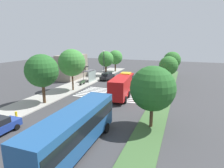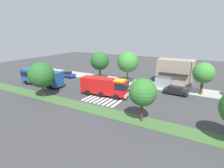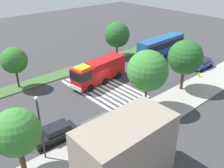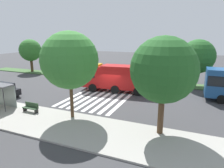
{
  "view_description": "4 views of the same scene",
  "coord_description": "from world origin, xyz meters",
  "px_view_note": "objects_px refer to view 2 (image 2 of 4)",
  "views": [
    {
      "loc": [
        -29.22,
        -11.25,
        9.4
      ],
      "look_at": [
        1.26,
        0.43,
        1.71
      ],
      "focal_mm": 30.09,
      "sensor_mm": 36.0,
      "label": 1
    },
    {
      "loc": [
        17.23,
        -29.73,
        11.97
      ],
      "look_at": [
        -0.31,
        1.31,
        1.57
      ],
      "focal_mm": 28.21,
      "sensor_mm": 36.0,
      "label": 2
    },
    {
      "loc": [
        21.2,
        25.2,
        17.09
      ],
      "look_at": [
        0.6,
        1.99,
        1.43
      ],
      "focal_mm": 39.56,
      "sensor_mm": 36.0,
      "label": 3
    },
    {
      "loc": [
        -9.74,
        22.29,
        7.51
      ],
      "look_at": [
        -0.63,
        0.59,
        1.62
      ],
      "focal_mm": 32.14,
      "sensor_mm": 36.0,
      "label": 4
    }
  ],
  "objects_px": {
    "transit_bus": "(41,76)",
    "fire_truck": "(105,86)",
    "median_tree_far_west": "(41,75)",
    "fire_hydrant": "(82,76)",
    "sidewalk_tree_far_west": "(100,61)",
    "bus_stop_shelter": "(163,80)",
    "street_lamp": "(190,74)",
    "parked_car_west": "(67,74)",
    "sidewalk_tree_west": "(128,62)",
    "sidewalk_tree_center": "(204,73)",
    "bench_near_shelter": "(145,84)",
    "parked_car_mid": "(176,90)",
    "median_tree_west": "(143,92)"
  },
  "relations": [
    {
      "from": "bus_stop_shelter",
      "to": "median_tree_far_west",
      "type": "height_order",
      "value": "median_tree_far_west"
    },
    {
      "from": "sidewalk_tree_west",
      "to": "median_tree_far_west",
      "type": "distance_m",
      "value": 19.27
    },
    {
      "from": "fire_truck",
      "to": "bus_stop_shelter",
      "type": "relative_size",
      "value": 2.8
    },
    {
      "from": "parked_car_west",
      "to": "fire_hydrant",
      "type": "distance_m",
      "value": 4.29
    },
    {
      "from": "street_lamp",
      "to": "bus_stop_shelter",
      "type": "bearing_deg",
      "value": 170.35
    },
    {
      "from": "street_lamp",
      "to": "sidewalk_tree_center",
      "type": "relative_size",
      "value": 1.05
    },
    {
      "from": "transit_bus",
      "to": "sidewalk_tree_center",
      "type": "xyz_separation_m",
      "value": [
        33.11,
        11.05,
        2.32
      ]
    },
    {
      "from": "bench_near_shelter",
      "to": "sidewalk_tree_west",
      "type": "height_order",
      "value": "sidewalk_tree_west"
    },
    {
      "from": "parked_car_mid",
      "to": "fire_hydrant",
      "type": "xyz_separation_m",
      "value": [
        -25.21,
        1.7,
        -0.39
      ]
    },
    {
      "from": "transit_bus",
      "to": "street_lamp",
      "type": "bearing_deg",
      "value": -162.2
    },
    {
      "from": "street_lamp",
      "to": "parked_car_mid",
      "type": "bearing_deg",
      "value": -140.64
    },
    {
      "from": "parked_car_west",
      "to": "sidewalk_tree_center",
      "type": "relative_size",
      "value": 0.74
    },
    {
      "from": "median_tree_far_west",
      "to": "median_tree_west",
      "type": "distance_m",
      "value": 19.83
    },
    {
      "from": "bus_stop_shelter",
      "to": "bench_near_shelter",
      "type": "relative_size",
      "value": 2.19
    },
    {
      "from": "parked_car_mid",
      "to": "bus_stop_shelter",
      "type": "xyz_separation_m",
      "value": [
        -3.24,
        2.72,
        1.01
      ]
    },
    {
      "from": "fire_truck",
      "to": "street_lamp",
      "type": "height_order",
      "value": "street_lamp"
    },
    {
      "from": "parked_car_west",
      "to": "sidewalk_tree_far_west",
      "type": "height_order",
      "value": "sidewalk_tree_far_west"
    },
    {
      "from": "fire_truck",
      "to": "transit_bus",
      "type": "xyz_separation_m",
      "value": [
        -16.83,
        -1.21,
        0.16
      ]
    },
    {
      "from": "fire_truck",
      "to": "transit_bus",
      "type": "height_order",
      "value": "transit_bus"
    },
    {
      "from": "parked_car_mid",
      "to": "bench_near_shelter",
      "type": "xyz_separation_m",
      "value": [
        -7.24,
        2.71,
        -0.29
      ]
    },
    {
      "from": "street_lamp",
      "to": "sidewalk_tree_far_west",
      "type": "bearing_deg",
      "value": 178.95
    },
    {
      "from": "bus_stop_shelter",
      "to": "fire_hydrant",
      "type": "distance_m",
      "value": 22.04
    },
    {
      "from": "transit_bus",
      "to": "sidewalk_tree_far_west",
      "type": "relative_size",
      "value": 1.59
    },
    {
      "from": "sidewalk_tree_far_west",
      "to": "fire_hydrant",
      "type": "relative_size",
      "value": 10.44
    },
    {
      "from": "bench_near_shelter",
      "to": "sidewalk_tree_west",
      "type": "bearing_deg",
      "value": -173.33
    },
    {
      "from": "street_lamp",
      "to": "fire_hydrant",
      "type": "xyz_separation_m",
      "value": [
        -27.4,
        -0.1,
        -3.58
      ]
    },
    {
      "from": "parked_car_mid",
      "to": "sidewalk_tree_west",
      "type": "relative_size",
      "value": 0.62
    },
    {
      "from": "parked_car_mid",
      "to": "bench_near_shelter",
      "type": "height_order",
      "value": "parked_car_mid"
    },
    {
      "from": "transit_bus",
      "to": "bus_stop_shelter",
      "type": "height_order",
      "value": "transit_bus"
    },
    {
      "from": "fire_truck",
      "to": "fire_hydrant",
      "type": "height_order",
      "value": "fire_truck"
    },
    {
      "from": "bench_near_shelter",
      "to": "median_tree_far_west",
      "type": "distance_m",
      "value": 22.62
    },
    {
      "from": "fire_hydrant",
      "to": "sidewalk_tree_far_west",
      "type": "bearing_deg",
      "value": 5.05
    },
    {
      "from": "parked_car_mid",
      "to": "sidewalk_tree_west",
      "type": "bearing_deg",
      "value": 172.73
    },
    {
      "from": "median_tree_far_west",
      "to": "fire_truck",
      "type": "bearing_deg",
      "value": 33.21
    },
    {
      "from": "parked_car_west",
      "to": "sidewalk_tree_west",
      "type": "height_order",
      "value": "sidewalk_tree_west"
    },
    {
      "from": "sidewalk_tree_far_west",
      "to": "bus_stop_shelter",
      "type": "bearing_deg",
      "value": 1.84
    },
    {
      "from": "transit_bus",
      "to": "fire_truck",
      "type": "bearing_deg",
      "value": -177.12
    },
    {
      "from": "sidewalk_tree_west",
      "to": "median_tree_west",
      "type": "height_order",
      "value": "sidewalk_tree_west"
    },
    {
      "from": "parked_car_west",
      "to": "median_tree_west",
      "type": "distance_m",
      "value": 30.84
    },
    {
      "from": "sidewalk_tree_far_west",
      "to": "sidewalk_tree_center",
      "type": "relative_size",
      "value": 1.14
    },
    {
      "from": "median_tree_far_west",
      "to": "fire_hydrant",
      "type": "distance_m",
      "value": 16.7
    },
    {
      "from": "street_lamp",
      "to": "transit_bus",
      "type": "bearing_deg",
      "value": -160.95
    },
    {
      "from": "fire_hydrant",
      "to": "median_tree_west",
      "type": "bearing_deg",
      "value": -34.31
    },
    {
      "from": "transit_bus",
      "to": "street_lamp",
      "type": "xyz_separation_m",
      "value": [
        30.85,
        10.65,
        1.89
      ]
    },
    {
      "from": "parked_car_west",
      "to": "bus_stop_shelter",
      "type": "xyz_separation_m",
      "value": [
        25.9,
        2.72,
        1.01
      ]
    },
    {
      "from": "transit_bus",
      "to": "bench_near_shelter",
      "type": "distance_m",
      "value": 24.4
    },
    {
      "from": "parked_car_west",
      "to": "median_tree_far_west",
      "type": "bearing_deg",
      "value": -62.47
    },
    {
      "from": "parked_car_west",
      "to": "median_tree_far_west",
      "type": "height_order",
      "value": "median_tree_far_west"
    },
    {
      "from": "median_tree_west",
      "to": "fire_truck",
      "type": "bearing_deg",
      "value": 146.5
    },
    {
      "from": "parked_car_west",
      "to": "transit_bus",
      "type": "xyz_separation_m",
      "value": [
        0.48,
        -8.85,
        1.3
      ]
    }
  ]
}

